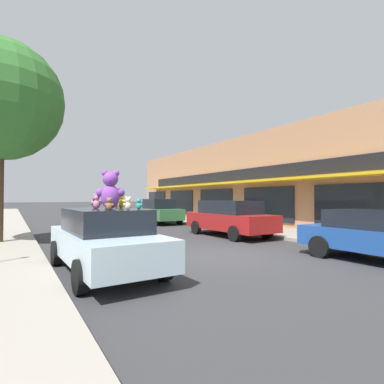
% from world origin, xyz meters
% --- Properties ---
extents(ground_plane, '(260.00, 260.00, 0.00)m').
position_xyz_m(ground_plane, '(0.00, 0.00, 0.00)').
color(ground_plane, '#333335').
extents(sidewalk_far, '(3.14, 90.00, 0.14)m').
position_xyz_m(sidewalk_far, '(6.01, 0.00, 0.07)').
color(sidewalk_far, gray).
rests_on(sidewalk_far, ground_plane).
extents(storefront_row, '(15.17, 31.07, 5.81)m').
position_xyz_m(storefront_row, '(14.54, 7.98, 2.90)').
color(storefront_row, tan).
rests_on(storefront_row, ground_plane).
extents(plush_art_car, '(2.00, 4.55, 1.51)m').
position_xyz_m(plush_art_car, '(-3.37, -0.13, 0.79)').
color(plush_art_car, '#ADC6D1').
rests_on(plush_art_car, ground_plane).
extents(teddy_bear_giant, '(0.71, 0.51, 0.94)m').
position_xyz_m(teddy_bear_giant, '(-3.23, -0.10, 1.96)').
color(teddy_bear_giant, purple).
rests_on(teddy_bear_giant, plush_art_car).
extents(teddy_bear_pink, '(0.26, 0.17, 0.35)m').
position_xyz_m(teddy_bear_pink, '(-3.51, 0.08, 1.68)').
color(teddy_bear_pink, pink).
rests_on(teddy_bear_pink, plush_art_car).
extents(teddy_bear_white, '(0.22, 0.14, 0.29)m').
position_xyz_m(teddy_bear_white, '(-2.85, 0.64, 1.64)').
color(teddy_bear_white, white).
rests_on(teddy_bear_white, plush_art_car).
extents(teddy_bear_yellow, '(0.26, 0.25, 0.38)m').
position_xyz_m(teddy_bear_yellow, '(-2.83, 0.31, 1.69)').
color(teddy_bear_yellow, yellow).
rests_on(teddy_bear_yellow, plush_art_car).
extents(teddy_bear_brown, '(0.21, 0.17, 0.28)m').
position_xyz_m(teddy_bear_brown, '(-3.49, -0.95, 1.64)').
color(teddy_bear_brown, olive).
rests_on(teddy_bear_brown, plush_art_car).
extents(teddy_bear_teal, '(0.16, 0.18, 0.25)m').
position_xyz_m(teddy_bear_teal, '(-2.81, -0.90, 1.63)').
color(teddy_bear_teal, teal).
rests_on(teddy_bear_teal, plush_art_car).
extents(teddy_bear_black, '(0.19, 0.15, 0.25)m').
position_xyz_m(teddy_bear_black, '(-3.43, 0.62, 1.63)').
color(teddy_bear_black, black).
rests_on(teddy_bear_black, plush_art_car).
extents(teddy_bear_cream, '(0.22, 0.13, 0.29)m').
position_xyz_m(teddy_bear_cream, '(-3.15, -1.16, 1.65)').
color(teddy_bear_cream, beige).
rests_on(teddy_bear_cream, plush_art_car).
extents(teddy_bear_green, '(0.17, 0.21, 0.29)m').
position_xyz_m(teddy_bear_green, '(-3.10, 0.66, 1.64)').
color(teddy_bear_green, green).
rests_on(teddy_bear_green, plush_art_car).
extents(parked_car_far_left, '(1.85, 4.20, 1.42)m').
position_xyz_m(parked_car_far_left, '(3.38, -2.98, 0.77)').
color(parked_car_far_left, '#1E4793').
rests_on(parked_car_far_left, ground_plane).
extents(parked_car_far_center, '(2.00, 4.73, 1.64)m').
position_xyz_m(parked_car_far_center, '(3.38, 3.64, 0.87)').
color(parked_car_far_center, maroon).
rests_on(parked_car_far_center, ground_plane).
extents(parked_car_far_right, '(1.97, 4.13, 1.69)m').
position_xyz_m(parked_car_far_right, '(3.38, 11.35, 0.85)').
color(parked_car_far_right, '#336B3D').
rests_on(parked_car_far_right, ground_plane).
extents(street_tree, '(4.50, 4.50, 7.55)m').
position_xyz_m(street_tree, '(-5.67, 5.90, 5.42)').
color(street_tree, '#473323').
rests_on(street_tree, sidewalk_near).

